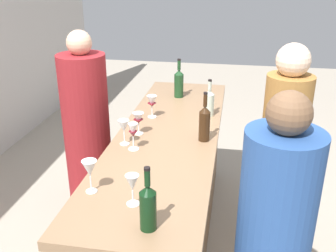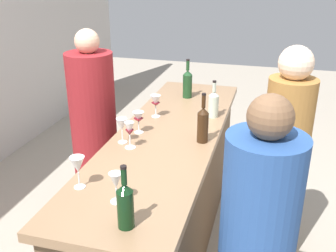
% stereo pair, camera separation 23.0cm
% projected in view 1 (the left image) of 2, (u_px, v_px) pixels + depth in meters
% --- Properties ---
extents(ground_plane, '(12.00, 12.00, 0.00)m').
position_uv_depth(ground_plane, '(168.00, 245.00, 3.01)').
color(ground_plane, '#9E9384').
extents(bar_counter, '(2.40, 0.68, 0.95)m').
position_uv_depth(bar_counter, '(168.00, 192.00, 2.82)').
color(bar_counter, brown).
rests_on(bar_counter, ground).
extents(wine_bottle_leftmost_dark_green, '(0.07, 0.07, 0.30)m').
position_uv_depth(wine_bottle_leftmost_dark_green, '(148.00, 206.00, 1.64)').
color(wine_bottle_leftmost_dark_green, black).
rests_on(wine_bottle_leftmost_dark_green, bar_counter).
extents(wine_bottle_second_left_amber_brown, '(0.07, 0.07, 0.33)m').
position_uv_depth(wine_bottle_second_left_amber_brown, '(205.00, 123.00, 2.48)').
color(wine_bottle_second_left_amber_brown, '#331E0F').
rests_on(wine_bottle_second_left_amber_brown, bar_counter).
extents(wine_bottle_center_clear_pale, '(0.08, 0.08, 0.28)m').
position_uv_depth(wine_bottle_center_clear_pale, '(209.00, 102.00, 2.90)').
color(wine_bottle_center_clear_pale, '#B7C6B2').
rests_on(wine_bottle_center_clear_pale, bar_counter).
extents(wine_bottle_second_right_olive_green, '(0.08, 0.08, 0.33)m').
position_uv_depth(wine_bottle_second_right_olive_green, '(179.00, 83.00, 3.30)').
color(wine_bottle_second_right_olive_green, '#193D1E').
rests_on(wine_bottle_second_right_olive_green, bar_counter).
extents(wine_glass_near_left, '(0.07, 0.07, 0.16)m').
position_uv_depth(wine_glass_near_left, '(132.00, 184.00, 1.81)').
color(wine_glass_near_left, white).
rests_on(wine_glass_near_left, bar_counter).
extents(wine_glass_near_center, '(0.07, 0.07, 0.17)m').
position_uv_depth(wine_glass_near_center, '(133.00, 132.00, 2.36)').
color(wine_glass_near_center, white).
rests_on(wine_glass_near_center, bar_counter).
extents(wine_glass_near_right, '(0.08, 0.08, 0.17)m').
position_uv_depth(wine_glass_near_right, '(152.00, 102.00, 2.87)').
color(wine_glass_near_right, white).
rests_on(wine_glass_near_right, bar_counter).
extents(wine_glass_far_left, '(0.08, 0.08, 0.15)m').
position_uv_depth(wine_glass_far_left, '(138.00, 119.00, 2.58)').
color(wine_glass_far_left, white).
rests_on(wine_glass_far_left, bar_counter).
extents(wine_glass_far_center, '(0.07, 0.07, 0.16)m').
position_uv_depth(wine_glass_far_center, '(124.00, 127.00, 2.43)').
color(wine_glass_far_center, white).
rests_on(wine_glass_far_center, bar_counter).
extents(wine_glass_far_right, '(0.08, 0.08, 0.17)m').
position_uv_depth(wine_glass_far_right, '(90.00, 169.00, 1.91)').
color(wine_glass_far_right, white).
rests_on(wine_glass_far_right, bar_counter).
extents(person_left_guest, '(0.37, 0.37, 1.57)m').
position_uv_depth(person_left_guest, '(280.00, 162.00, 2.71)').
color(person_left_guest, '#9E6B33').
rests_on(person_left_guest, ground).
extents(person_right_guest, '(0.37, 0.37, 1.57)m').
position_uv_depth(person_right_guest, '(87.00, 136.00, 3.15)').
color(person_right_guest, maroon).
rests_on(person_right_guest, ground).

